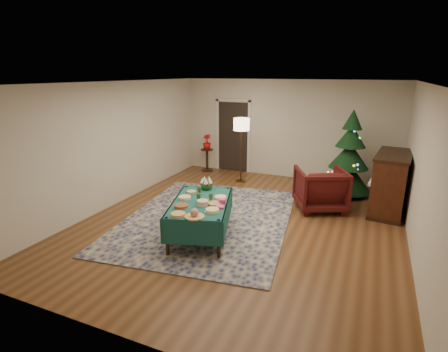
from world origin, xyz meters
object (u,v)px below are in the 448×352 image
at_px(side_table, 207,160).
at_px(christmas_tree, 349,157).
at_px(armchair, 320,187).
at_px(floor_lamp, 241,128).
at_px(piano, 390,184).
at_px(buffet_table, 201,208).
at_px(potted_plant, 207,145).
at_px(gift_box, 222,202).

relative_size(side_table, christmas_tree, 0.32).
xyz_separation_m(armchair, floor_lamp, (-2.27, 1.16, 0.96)).
height_order(side_table, piano, piano).
distance_m(buffet_table, floor_lamp, 3.51).
relative_size(armchair, piano, 0.66).
bearing_deg(potted_plant, gift_box, -60.49).
height_order(floor_lamp, piano, floor_lamp).
bearing_deg(floor_lamp, armchair, -26.97).
distance_m(side_table, piano, 5.17).
bearing_deg(christmas_tree, armchair, -109.46).
height_order(buffet_table, christmas_tree, christmas_tree).
height_order(buffet_table, potted_plant, potted_plant).
height_order(side_table, christmas_tree, christmas_tree).
height_order(gift_box, piano, piano).
relative_size(gift_box, christmas_tree, 0.05).
height_order(gift_box, potted_plant, potted_plant).
bearing_deg(gift_box, buffet_table, -174.15).
bearing_deg(armchair, buffet_table, 25.81).
relative_size(floor_lamp, potted_plant, 3.93).
bearing_deg(gift_box, armchair, 57.61).
bearing_deg(floor_lamp, potted_plant, 154.10).
bearing_deg(armchair, piano, 172.64).
height_order(floor_lamp, christmas_tree, christmas_tree).
bearing_deg(gift_box, side_table, 119.51).
height_order(floor_lamp, side_table, floor_lamp).
distance_m(floor_lamp, potted_plant, 1.63).
bearing_deg(piano, potted_plant, 164.68).
xyz_separation_m(christmas_tree, piano, (0.92, -0.83, -0.30)).
relative_size(christmas_tree, piano, 1.34).
relative_size(gift_box, potted_plant, 0.24).
relative_size(gift_box, floor_lamp, 0.06).
bearing_deg(christmas_tree, potted_plant, 172.46).
bearing_deg(floor_lamp, buffet_table, -81.58).
xyz_separation_m(buffet_table, christmas_tree, (2.22, 3.46, 0.39)).
relative_size(buffet_table, side_table, 2.90).
bearing_deg(potted_plant, piano, -15.32).
distance_m(christmas_tree, piano, 1.27).
bearing_deg(christmas_tree, floor_lamp, -177.64).
bearing_deg(floor_lamp, side_table, 154.10).
distance_m(buffet_table, potted_plant, 4.41).
xyz_separation_m(side_table, potted_plant, (0.00, 0.00, 0.47)).
bearing_deg(potted_plant, armchair, -26.57).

